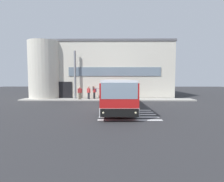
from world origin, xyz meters
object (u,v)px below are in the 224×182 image
at_px(entry_support_column, 75,75).
at_px(passenger_near_column, 80,92).
at_px(passenger_at_curb_edge, 94,91).
at_px(bus_main_foreground, 117,94).
at_px(passenger_by_doorway, 89,92).

bearing_deg(entry_support_column, passenger_near_column, -48.91).
xyz_separation_m(passenger_near_column, passenger_at_curb_edge, (1.82, 0.73, 0.03)).
relative_size(entry_support_column, bus_main_foreground, 0.59).
relative_size(passenger_near_column, passenger_at_curb_edge, 1.00).
xyz_separation_m(passenger_by_doorway, passenger_at_curb_edge, (0.70, 0.54, 0.03)).
bearing_deg(passenger_near_column, passenger_by_doorway, 9.55).
height_order(bus_main_foreground, passenger_at_curb_edge, bus_main_foreground).
relative_size(passenger_near_column, passenger_by_doorway, 1.00).
distance_m(bus_main_foreground, passenger_by_doorway, 7.00).
xyz_separation_m(bus_main_foreground, passenger_at_curb_edge, (-2.88, 6.55, -0.22)).
bearing_deg(passenger_near_column, bus_main_foreground, -51.13).
relative_size(bus_main_foreground, passenger_by_doorway, 6.44).
relative_size(entry_support_column, passenger_at_curb_edge, 3.82).
bearing_deg(bus_main_foreground, passenger_near_column, 128.87).
height_order(entry_support_column, passenger_by_doorway, entry_support_column).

